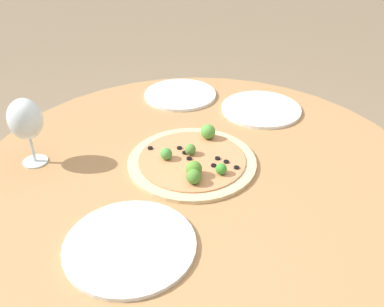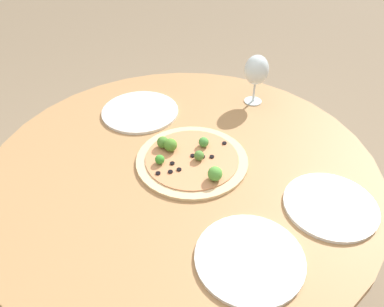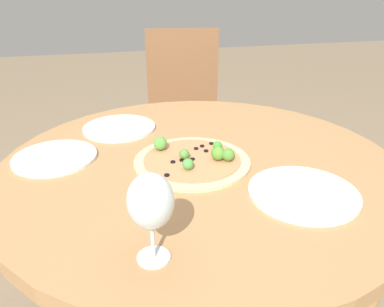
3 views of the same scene
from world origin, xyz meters
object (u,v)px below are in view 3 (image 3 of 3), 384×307
object	(u,v)px
chair	(184,119)
pizza	(193,159)
wine_glass	(151,203)
plate_far	(303,193)
plate_near	(55,157)
plate_side	(119,128)

from	to	relation	value
chair	pizza	size ratio (longest dim) A/B	2.94
chair	wine_glass	bearing A→B (deg)	-95.50
plate_far	wine_glass	bearing A→B (deg)	19.43
plate_far	pizza	bearing A→B (deg)	-46.87
plate_far	chair	bearing A→B (deg)	-88.13
wine_glass	plate_far	world-z (taller)	wine_glass
wine_glass	plate_near	bearing A→B (deg)	-66.57
chair	plate_near	bearing A→B (deg)	-115.93
chair	plate_side	xyz separation A→B (m)	(0.37, 0.59, 0.21)
wine_glass	plate_far	distance (m)	0.43
chair	plate_side	bearing A→B (deg)	-111.92
pizza	wine_glass	size ratio (longest dim) A/B	1.84
plate_far	plate_side	world-z (taller)	same
chair	plate_near	xyz separation A→B (m)	(0.57, 0.79, 0.21)
plate_far	plate_side	size ratio (longest dim) A/B	1.07
pizza	plate_side	bearing A→B (deg)	-59.82
pizza	plate_near	size ratio (longest dim) A/B	1.38
chair	plate_far	distance (m)	1.17
plate_near	plate_far	world-z (taller)	same
plate_near	pizza	bearing A→B (deg)	162.26
chair	plate_far	bearing A→B (deg)	-78.22
wine_glass	plate_far	xyz separation A→B (m)	(-0.39, -0.14, -0.12)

